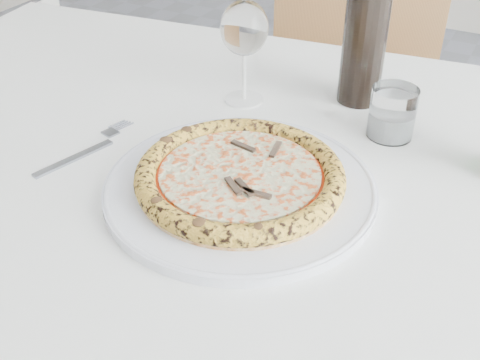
{
  "coord_description": "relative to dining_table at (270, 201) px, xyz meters",
  "views": [
    {
      "loc": [
        0.47,
        -0.46,
        1.23
      ],
      "look_at": [
        0.15,
        0.13,
        0.78
      ],
      "focal_mm": 45.0,
      "sensor_mm": 36.0,
      "label": 1
    }
  ],
  "objects": [
    {
      "name": "dining_table",
      "position": [
        0.0,
        0.0,
        0.0
      ],
      "size": [
        1.65,
        1.09,
        0.76
      ],
      "color": "brown",
      "rests_on": "floor"
    },
    {
      "name": "plate",
      "position": [
        0.0,
        -0.1,
        0.09
      ],
      "size": [
        0.37,
        0.37,
        0.02
      ],
      "color": "white",
      "rests_on": "dining_table"
    },
    {
      "name": "pizza",
      "position": [
        -0.0,
        -0.1,
        0.11
      ],
      "size": [
        0.28,
        0.28,
        0.03
      ],
      "color": "tan",
      "rests_on": "plate"
    },
    {
      "name": "wine_glass",
      "position": [
        -0.12,
        0.14,
        0.21
      ],
      "size": [
        0.08,
        0.08,
        0.17
      ],
      "color": "white",
      "rests_on": "dining_table"
    },
    {
      "name": "fork",
      "position": [
        -0.25,
        -0.12,
        0.08
      ],
      "size": [
        0.05,
        0.19,
        0.0
      ],
      "color": "gray",
      "rests_on": "dining_table"
    },
    {
      "name": "wine_bottle",
      "position": [
        0.05,
        0.24,
        0.21
      ],
      "size": [
        0.07,
        0.07,
        0.29
      ],
      "color": "black",
      "rests_on": "dining_table"
    },
    {
      "name": "chair_far",
      "position": [
        -0.12,
        0.77,
        -0.14
      ],
      "size": [
        0.59,
        0.59,
        0.93
      ],
      "color": "brown",
      "rests_on": "floor"
    },
    {
      "name": "tumbler",
      "position": [
        0.13,
        0.14,
        0.12
      ],
      "size": [
        0.07,
        0.07,
        0.08
      ],
      "color": "white",
      "rests_on": "dining_table"
    }
  ]
}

